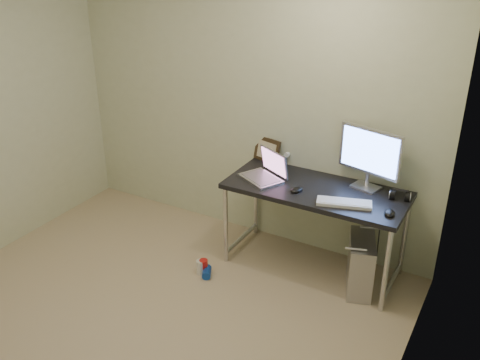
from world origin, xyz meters
The scene contains 18 objects.
floor centered at (0.00, 0.00, 0.00)m, with size 3.50×3.50×0.00m, color tan.
wall_back centered at (0.00, 1.75, 1.25)m, with size 3.50×0.02×2.50m, color beige.
wall_right centered at (1.75, 0.00, 1.25)m, with size 0.02×3.50×2.50m, color beige.
desk centered at (0.80, 1.43, 0.66)m, with size 1.44×0.63×0.75m.
tower_computer centered at (1.24, 1.35, 0.23)m, with size 0.32×0.47×0.48m.
cable_a centered at (1.19, 1.70, 0.40)m, with size 0.01×0.01×0.70m, color black.
cable_b centered at (1.28, 1.68, 0.38)m, with size 0.01×0.01×0.72m, color black.
can_red centered at (0.05, 0.91, 0.06)m, with size 0.07×0.07×0.13m, color red.
can_white centered at (0.03, 0.89, 0.06)m, with size 0.07×0.07×0.13m, color silver.
can_blue centered at (0.10, 0.89, 0.04)m, with size 0.07×0.07×0.13m, color #103CA1.
laptop centered at (0.37, 1.41, 0.80)m, with size 0.42×0.40×0.23m.
monitor centered at (1.14, 1.64, 1.04)m, with size 0.52×0.20×0.49m.
keyboard centered at (1.09, 1.28, 0.76)m, with size 0.41×0.13×0.02m, color white.
mouse_right centered at (1.43, 1.29, 0.77)m, with size 0.07×0.12×0.04m, color black.
mouse_left centered at (0.69, 1.31, 0.77)m, with size 0.08×0.12×0.04m, color black.
headphones centered at (1.43, 1.57, 0.78)m, with size 0.16×0.10×0.10m.
picture_frame centered at (0.22, 1.72, 0.86)m, with size 0.27×0.03×0.21m, color black.
webcam centered at (0.41, 1.72, 0.84)m, with size 0.04×0.03×0.13m.
Camera 1 is at (2.14, -2.18, 2.63)m, focal length 40.00 mm.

